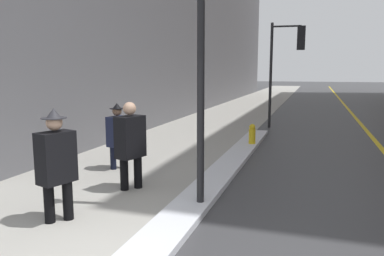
# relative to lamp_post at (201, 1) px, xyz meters

# --- Properties ---
(sidewalk_slab) EXTENTS (4.00, 80.00, 0.01)m
(sidewalk_slab) POSITION_rel_lamp_post_xyz_m (-2.33, 12.79, -3.31)
(sidewalk_slab) COLOR #9E9B93
(sidewalk_slab) RESTS_ON ground
(road_centre_stripe) EXTENTS (0.16, 80.00, 0.00)m
(road_centre_stripe) POSITION_rel_lamp_post_xyz_m (3.67, 12.79, -3.32)
(road_centre_stripe) COLOR gold
(road_centre_stripe) RESTS_ON ground
(snow_bank_curb) EXTENTS (0.63, 10.72, 0.11)m
(snow_bank_curb) POSITION_rel_lamp_post_xyz_m (-0.14, 2.55, -3.26)
(snow_bank_curb) COLOR silver
(snow_bank_curb) RESTS_ON ground
(lamp_post) EXTENTS (0.28, 0.28, 5.64)m
(lamp_post) POSITION_rel_lamp_post_xyz_m (0.00, 0.00, 0.00)
(lamp_post) COLOR black
(lamp_post) RESTS_ON ground
(traffic_light_near) EXTENTS (1.31, 0.35, 4.10)m
(traffic_light_near) POSITION_rel_lamp_post_xyz_m (0.69, 9.52, -0.35)
(traffic_light_near) COLOR black
(traffic_light_near) RESTS_ON ground
(pedestrian_trailing) EXTENTS (0.45, 0.60, 1.72)m
(pedestrian_trailing) POSITION_rel_lamp_post_xyz_m (-1.86, -1.21, -2.38)
(pedestrian_trailing) COLOR black
(pedestrian_trailing) RESTS_ON ground
(pedestrian_in_glasses) EXTENTS (0.47, 0.62, 1.68)m
(pedestrian_in_glasses) POSITION_rel_lamp_post_xyz_m (-1.55, 0.53, -2.38)
(pedestrian_in_glasses) COLOR black
(pedestrian_in_glasses) RESTS_ON ground
(pedestrian_in_fedora) EXTENTS (0.41, 0.53, 1.54)m
(pedestrian_in_fedora) POSITION_rel_lamp_post_xyz_m (-2.52, 1.79, -2.48)
(pedestrian_in_fedora) COLOR black
(pedestrian_in_fedora) RESTS_ON ground
(fire_hydrant) EXTENTS (0.20, 0.20, 0.70)m
(fire_hydrant) POSITION_rel_lamp_post_xyz_m (0.01, 5.28, -2.97)
(fire_hydrant) COLOR gold
(fire_hydrant) RESTS_ON ground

